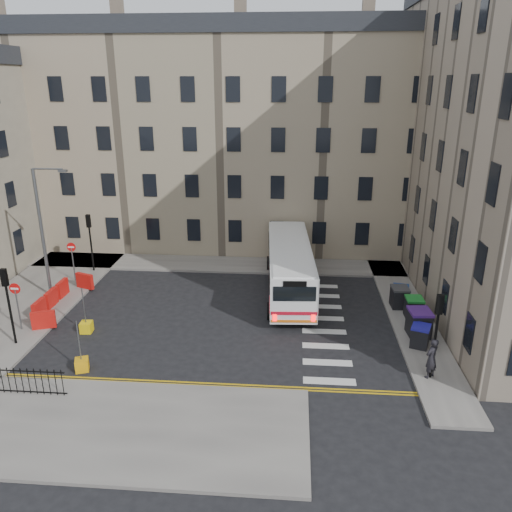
# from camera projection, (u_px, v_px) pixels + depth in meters

# --- Properties ---
(ground) EXTENTS (120.00, 120.00, 0.00)m
(ground) POSITION_uv_depth(u_px,v_px,m) (253.00, 319.00, 28.71)
(ground) COLOR black
(ground) RESTS_ON ground
(pavement_north) EXTENTS (36.00, 3.20, 0.15)m
(pavement_north) POSITION_uv_depth(u_px,v_px,m) (183.00, 263.00, 37.21)
(pavement_north) COLOR slate
(pavement_north) RESTS_ON ground
(pavement_east) EXTENTS (2.40, 26.00, 0.15)m
(pavement_east) POSITION_uv_depth(u_px,v_px,m) (399.00, 295.00, 31.77)
(pavement_east) COLOR slate
(pavement_east) RESTS_ON ground
(pavement_west) EXTENTS (6.00, 22.00, 0.15)m
(pavement_west) POSITION_uv_depth(u_px,v_px,m) (28.00, 302.00, 30.67)
(pavement_west) COLOR slate
(pavement_west) RESTS_ON ground
(pavement_sw) EXTENTS (20.00, 6.00, 0.15)m
(pavement_sw) POSITION_uv_depth(u_px,v_px,m) (57.00, 424.00, 19.81)
(pavement_sw) COLOR slate
(pavement_sw) RESTS_ON ground
(terrace_north) EXTENTS (38.30, 10.80, 17.20)m
(terrace_north) POSITION_uv_depth(u_px,v_px,m) (184.00, 136.00, 40.93)
(terrace_north) COLOR gray
(terrace_north) RESTS_ON ground
(traffic_light_east) EXTENTS (0.28, 0.22, 4.10)m
(traffic_light_east) POSITION_uv_depth(u_px,v_px,m) (437.00, 324.00, 21.94)
(traffic_light_east) COLOR black
(traffic_light_east) RESTS_ON pavement_east
(traffic_light_nw) EXTENTS (0.28, 0.22, 4.10)m
(traffic_light_nw) POSITION_uv_depth(u_px,v_px,m) (90.00, 234.00, 34.76)
(traffic_light_nw) COLOR black
(traffic_light_nw) RESTS_ON pavement_west
(traffic_light_sw) EXTENTS (0.28, 0.22, 4.10)m
(traffic_light_sw) POSITION_uv_depth(u_px,v_px,m) (7.00, 295.00, 24.89)
(traffic_light_sw) COLOR black
(traffic_light_sw) RESTS_ON pavement_west
(streetlamp) EXTENTS (0.50, 0.22, 8.14)m
(streetlamp) POSITION_uv_depth(u_px,v_px,m) (42.00, 232.00, 30.11)
(streetlamp) COLOR #595B5E
(streetlamp) RESTS_ON pavement_west
(no_entry_north) EXTENTS (0.60, 0.08, 3.00)m
(no_entry_north) POSITION_uv_depth(u_px,v_px,m) (72.00, 254.00, 33.18)
(no_entry_north) COLOR #595B5E
(no_entry_north) RESTS_ON pavement_west
(no_entry_south) EXTENTS (0.60, 0.08, 3.00)m
(no_entry_south) POSITION_uv_depth(u_px,v_px,m) (16.00, 297.00, 26.60)
(no_entry_south) COLOR #595B5E
(no_entry_south) RESTS_ON pavement_west
(roadworks_barriers) EXTENTS (1.66, 6.26, 1.00)m
(roadworks_barriers) POSITION_uv_depth(u_px,v_px,m) (57.00, 298.00, 29.85)
(roadworks_barriers) COLOR red
(roadworks_barriers) RESTS_ON pavement_west
(bus) EXTENTS (3.41, 11.60, 3.11)m
(bus) POSITION_uv_depth(u_px,v_px,m) (290.00, 265.00, 31.89)
(bus) COLOR white
(bus) RESTS_ON ground
(wheelie_bin_a) EXTENTS (1.19, 1.27, 1.12)m
(wheelie_bin_a) POSITION_uv_depth(u_px,v_px,m) (420.00, 336.00, 25.34)
(wheelie_bin_a) COLOR black
(wheelie_bin_a) RESTS_ON pavement_east
(wheelie_bin_b) EXTENTS (1.23, 1.39, 1.44)m
(wheelie_bin_b) POSITION_uv_depth(u_px,v_px,m) (419.00, 323.00, 26.37)
(wheelie_bin_b) COLOR black
(wheelie_bin_b) RESTS_ON pavement_east
(wheelie_bin_c) EXTENTS (0.95, 1.09, 1.20)m
(wheelie_bin_c) POSITION_uv_depth(u_px,v_px,m) (414.00, 308.00, 28.39)
(wheelie_bin_c) COLOR black
(wheelie_bin_c) RESTS_ON pavement_east
(wheelie_bin_d) EXTENTS (1.03, 1.17, 1.25)m
(wheelie_bin_d) POSITION_uv_depth(u_px,v_px,m) (399.00, 297.00, 29.73)
(wheelie_bin_d) COLOR black
(wheelie_bin_d) RESTS_ON pavement_east
(wheelie_bin_e) EXTENTS (1.12, 1.23, 1.18)m
(wheelie_bin_e) POSITION_uv_depth(u_px,v_px,m) (400.00, 295.00, 30.02)
(wheelie_bin_e) COLOR black
(wheelie_bin_e) RESTS_ON pavement_east
(pedestrian) EXTENTS (0.85, 0.81, 1.95)m
(pedestrian) POSITION_uv_depth(u_px,v_px,m) (431.00, 358.00, 22.52)
(pedestrian) COLOR black
(pedestrian) RESTS_ON pavement_east
(bollard_yellow) EXTENTS (0.64, 0.64, 0.60)m
(bollard_yellow) POSITION_uv_depth(u_px,v_px,m) (86.00, 327.00, 27.12)
(bollard_yellow) COLOR yellow
(bollard_yellow) RESTS_ON ground
(bollard_chevron) EXTENTS (0.77, 0.77, 0.60)m
(bollard_chevron) POSITION_uv_depth(u_px,v_px,m) (82.00, 365.00, 23.54)
(bollard_chevron) COLOR #E29E0D
(bollard_chevron) RESTS_ON ground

